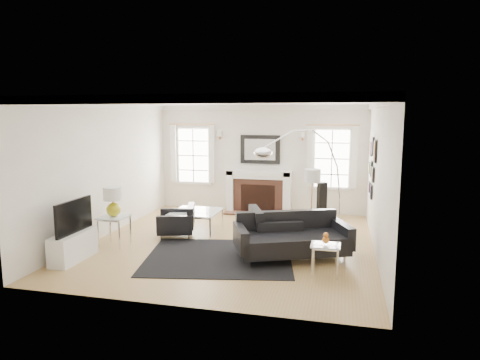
% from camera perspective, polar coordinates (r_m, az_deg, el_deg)
% --- Properties ---
extents(floor, '(6.00, 6.00, 0.00)m').
position_cam_1_polar(floor, '(8.72, -1.05, -8.30)').
color(floor, '#9D7A42').
rests_on(floor, ground).
extents(back_wall, '(5.50, 0.04, 2.80)m').
position_cam_1_polar(back_wall, '(11.32, 2.73, 2.85)').
color(back_wall, beige).
rests_on(back_wall, floor).
extents(front_wall, '(5.50, 0.04, 2.80)m').
position_cam_1_polar(front_wall, '(5.60, -8.80, -3.18)').
color(front_wall, beige).
rests_on(front_wall, floor).
extents(left_wall, '(0.04, 6.00, 2.80)m').
position_cam_1_polar(left_wall, '(9.48, -17.39, 1.34)').
color(left_wall, beige).
rests_on(left_wall, floor).
extents(right_wall, '(0.04, 6.00, 2.80)m').
position_cam_1_polar(right_wall, '(8.18, 17.92, 0.21)').
color(right_wall, beige).
rests_on(right_wall, floor).
extents(ceiling, '(5.50, 6.00, 0.02)m').
position_cam_1_polar(ceiling, '(8.34, -1.10, 10.43)').
color(ceiling, white).
rests_on(ceiling, back_wall).
extents(crown_molding, '(5.50, 6.00, 0.12)m').
position_cam_1_polar(crown_molding, '(8.34, -1.10, 10.02)').
color(crown_molding, white).
rests_on(crown_molding, back_wall).
extents(fireplace, '(1.70, 0.69, 1.11)m').
position_cam_1_polar(fireplace, '(11.24, 2.50, -1.61)').
color(fireplace, white).
rests_on(fireplace, floor).
extents(mantel_mirror, '(1.05, 0.07, 0.75)m').
position_cam_1_polar(mantel_mirror, '(11.26, 2.70, 4.09)').
color(mantel_mirror, black).
rests_on(mantel_mirror, back_wall).
extents(window_left, '(1.24, 0.15, 1.62)m').
position_cam_1_polar(window_left, '(11.75, -6.22, 3.30)').
color(window_left, white).
rests_on(window_left, back_wall).
extents(window_right, '(1.24, 0.15, 1.62)m').
position_cam_1_polar(window_right, '(11.07, 12.14, 2.84)').
color(window_right, white).
rests_on(window_right, back_wall).
extents(gallery_wall, '(0.04, 1.73, 1.29)m').
position_cam_1_polar(gallery_wall, '(9.44, 17.18, 2.13)').
color(gallery_wall, black).
rests_on(gallery_wall, right_wall).
extents(tv_unit, '(0.35, 1.00, 1.09)m').
position_cam_1_polar(tv_unit, '(8.13, -21.33, -7.75)').
color(tv_unit, white).
rests_on(tv_unit, floor).
extents(area_rug, '(2.93, 2.58, 0.01)m').
position_cam_1_polar(area_rug, '(7.85, -2.84, -10.19)').
color(area_rug, black).
rests_on(area_rug, floor).
extents(sofa, '(2.19, 1.60, 0.65)m').
position_cam_1_polar(sofa, '(7.78, 6.82, -7.73)').
color(sofa, black).
rests_on(sofa, floor).
extents(armchair_left, '(0.93, 1.00, 0.55)m').
position_cam_1_polar(armchair_left, '(9.14, -8.21, -5.58)').
color(armchair_left, black).
rests_on(armchair_left, floor).
extents(armchair_right, '(1.15, 1.21, 0.66)m').
position_cam_1_polar(armchair_right, '(8.26, 4.28, -6.65)').
color(armchair_right, black).
rests_on(armchair_right, floor).
extents(coffee_table, '(1.02, 1.02, 0.45)m').
position_cam_1_polar(coffee_table, '(9.49, -5.87, -4.32)').
color(coffee_table, silver).
rests_on(coffee_table, floor).
extents(side_table_left, '(0.53, 0.53, 0.58)m').
position_cam_1_polar(side_table_left, '(8.75, -16.45, -5.36)').
color(side_table_left, silver).
rests_on(side_table_left, floor).
extents(nesting_table, '(0.46, 0.39, 0.51)m').
position_cam_1_polar(nesting_table, '(7.01, 11.31, -9.33)').
color(nesting_table, silver).
rests_on(nesting_table, floor).
extents(gourd_lamp, '(0.36, 0.36, 0.58)m').
position_cam_1_polar(gourd_lamp, '(8.66, -16.57, -2.52)').
color(gourd_lamp, '#B3A916').
rests_on(gourd_lamp, side_table_left).
extents(orange_vase, '(0.11, 0.11, 0.18)m').
position_cam_1_polar(orange_vase, '(6.95, 11.36, -7.66)').
color(orange_vase, '#C46419').
rests_on(orange_vase, nesting_table).
extents(arc_floor_lamp, '(1.67, 1.54, 2.36)m').
position_cam_1_polar(arc_floor_lamp, '(8.30, 8.48, -0.21)').
color(arc_floor_lamp, silver).
rests_on(arc_floor_lamp, floor).
extents(stick_floor_lamp, '(0.31, 0.31, 1.52)m').
position_cam_1_polar(stick_floor_lamp, '(8.26, 9.62, 0.03)').
color(stick_floor_lamp, '#C58244').
rests_on(stick_floor_lamp, floor).
extents(speaker_tower, '(0.25, 0.25, 0.95)m').
position_cam_1_polar(speaker_tower, '(10.47, 10.84, -2.89)').
color(speaker_tower, black).
rests_on(speaker_tower, floor).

